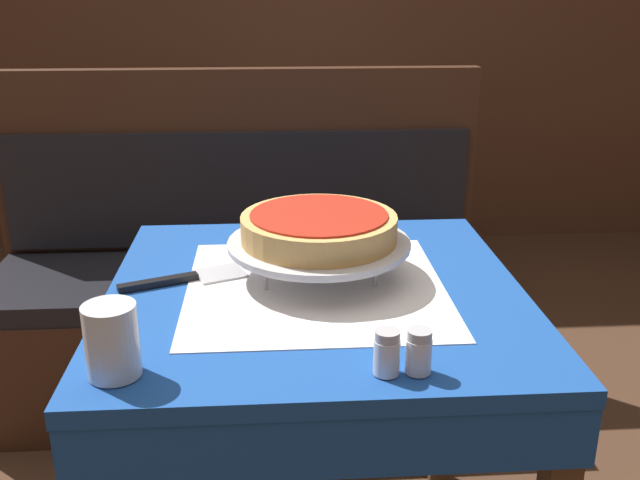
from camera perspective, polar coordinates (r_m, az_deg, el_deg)
dining_table_front at (r=1.37m, az=-0.35°, el=-7.31°), size 0.77×0.77×0.73m
dining_table_rear at (r=3.08m, az=-0.82°, el=8.12°), size 0.78×0.78×0.73m
booth_bench at (r=2.27m, az=-6.30°, el=-5.36°), size 1.52×0.50×1.02m
pizza_pan_stand at (r=1.35m, az=-0.09°, el=-0.42°), size 0.35×0.35×0.07m
deep_dish_pizza at (r=1.34m, az=-0.09°, el=1.05°), size 0.29×0.29×0.05m
pizza_server at (r=1.38m, az=-10.69°, el=-3.03°), size 0.24×0.13×0.01m
water_glass_near at (r=1.06m, az=-16.31°, el=-7.73°), size 0.08×0.08×0.11m
salt_shaker at (r=1.04m, az=5.36°, el=-8.95°), size 0.04×0.04×0.07m
pepper_shaker at (r=1.05m, az=7.91°, el=-8.84°), size 0.04×0.04×0.07m
condiment_caddy at (r=3.14m, az=0.57°, el=11.07°), size 0.12×0.12×0.18m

